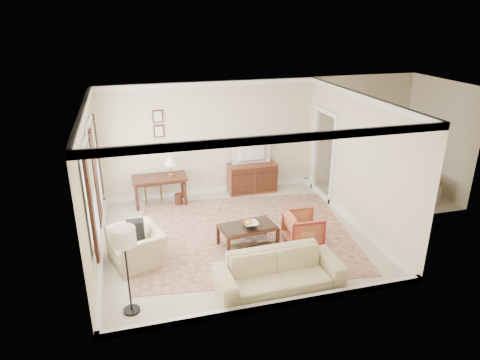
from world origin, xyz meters
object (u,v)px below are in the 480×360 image
coffee_table (248,230)px  club_armchair (136,241)px  tv (253,146)px  sofa (279,266)px  sideboard (252,178)px  striped_armchair (303,227)px  writing_desk (160,181)px

coffee_table → club_armchair: bearing=-179.9°
tv → sofa: size_ratio=0.44×
sideboard → striped_armchair: size_ratio=1.74×
club_armchair → coffee_table: bearing=72.7°
coffee_table → sofa: sofa is taller
writing_desk → tv: bearing=3.2°
tv → club_armchair: bearing=41.1°
tv → coffee_table: 2.98m
sideboard → coffee_table: (-0.91, -2.71, -0.03)m
tv → club_armchair: (-3.09, -2.69, -0.81)m
coffee_table → sofa: size_ratio=0.55×
tv → sofa: bearing=79.3°
writing_desk → club_armchair: size_ratio=1.28×
coffee_table → striped_armchair: striped_armchair is taller
writing_desk → sofa: sofa is taller
coffee_table → writing_desk: bearing=120.4°
sofa → tv: bearing=77.9°
sofa → writing_desk: bearing=110.4°
coffee_table → striped_armchair: 1.15m
sideboard → coffee_table: 2.86m
striped_armchair → sofa: sofa is taller
sideboard → club_armchair: club_armchair is taller
striped_armchair → club_armchair: (-3.32, 0.14, 0.09)m
writing_desk → sideboard: 2.42m
sideboard → tv: 0.87m
club_armchair → striped_armchair: bearing=70.2°
tv → striped_armchair: tv is taller
writing_desk → club_armchair: (-0.68, -2.56, -0.16)m
sideboard → striped_armchair: bearing=-85.4°
writing_desk → sofa: size_ratio=0.60×
writing_desk → tv: size_ratio=1.36×
sideboard → sofa: size_ratio=0.58×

